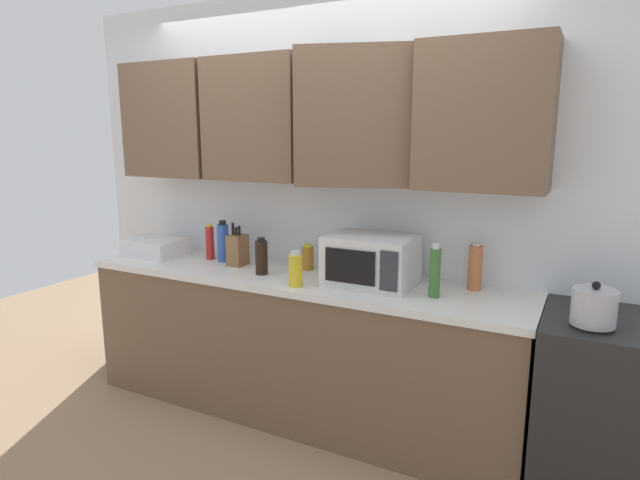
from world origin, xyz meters
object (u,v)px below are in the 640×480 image
at_px(bottle_blue_cleaner, 223,242).
at_px(bottle_red_sauce, 210,243).
at_px(microwave, 371,260).
at_px(knife_block, 238,250).
at_px(bottle_green_oil, 435,272).
at_px(bottle_amber_vinegar, 307,257).
at_px(bottle_yellow_mustard, 296,269).
at_px(bottle_spice_jar, 475,267).
at_px(dish_rack, 156,247).
at_px(stove_range, 623,415).
at_px(kettle, 594,307).
at_px(bottle_soy_dark, 261,257).

relative_size(bottle_blue_cleaner, bottle_red_sauce, 1.13).
bearing_deg(microwave, bottle_blue_cleaner, 176.53).
height_order(microwave, knife_block, same).
relative_size(knife_block, bottle_green_oil, 0.97).
bearing_deg(bottle_amber_vinegar, bottle_yellow_mustard, -71.07).
bearing_deg(bottle_spice_jar, bottle_green_oil, -124.13).
distance_m(dish_rack, bottle_green_oil, 2.00).
bearing_deg(bottle_yellow_mustard, microwave, 32.44).
distance_m(stove_range, bottle_amber_vinegar, 1.86).
bearing_deg(bottle_blue_cleaner, bottle_amber_vinegar, 6.13).
bearing_deg(bottle_amber_vinegar, bottle_blue_cleaner, -173.87).
height_order(stove_range, knife_block, knife_block).
bearing_deg(kettle, microwave, 170.93).
relative_size(bottle_spice_jar, bottle_green_oil, 0.91).
height_order(dish_rack, bottle_red_sauce, bottle_red_sauce).
bearing_deg(stove_range, knife_block, 178.48).
height_order(kettle, bottle_soy_dark, bottle_soy_dark).
bearing_deg(bottle_soy_dark, bottle_red_sauce, 162.46).
bearing_deg(stove_range, microwave, 178.26).
relative_size(microwave, bottle_yellow_mustard, 2.37).
bearing_deg(dish_rack, bottle_amber_vinegar, 7.57).
distance_m(microwave, bottle_spice_jar, 0.57).
bearing_deg(kettle, bottle_soy_dark, 177.38).
distance_m(stove_range, dish_rack, 2.95).
xyz_separation_m(bottle_red_sauce, bottle_green_oil, (1.58, -0.14, 0.02)).
bearing_deg(microwave, knife_block, 178.80).
relative_size(stove_range, microwave, 1.90).
height_order(kettle, bottle_amber_vinegar, kettle).
distance_m(bottle_spice_jar, bottle_green_oil, 0.28).
bearing_deg(kettle, knife_block, 174.48).
bearing_deg(bottle_red_sauce, dish_rack, -167.64).
xyz_separation_m(microwave, bottle_soy_dark, (-0.67, -0.10, -0.03)).
distance_m(stove_range, microwave, 1.42).
xyz_separation_m(stove_range, bottle_blue_cleaner, (-2.38, 0.11, 0.58)).
relative_size(microwave, dish_rack, 1.26).
relative_size(stove_range, kettle, 4.60).
xyz_separation_m(dish_rack, bottle_yellow_mustard, (1.25, -0.21, 0.04)).
xyz_separation_m(microwave, bottle_spice_jar, (0.54, 0.17, -0.01)).
bearing_deg(dish_rack, stove_range, -0.39).
xyz_separation_m(bottle_spice_jar, bottle_yellow_mustard, (-0.90, -0.39, -0.03)).
relative_size(bottle_amber_vinegar, bottle_spice_jar, 0.63).
height_order(bottle_red_sauce, bottle_soy_dark, bottle_red_sauce).
bearing_deg(bottle_blue_cleaner, bottle_yellow_mustard, -21.94).
distance_m(dish_rack, bottle_spice_jar, 2.16).
relative_size(stove_range, bottle_soy_dark, 4.05).
height_order(bottle_soy_dark, bottle_yellow_mustard, bottle_soy_dark).
height_order(stove_range, bottle_yellow_mustard, bottle_yellow_mustard).
distance_m(stove_range, knife_block, 2.30).
bearing_deg(bottle_green_oil, bottle_blue_cleaner, 174.86).
height_order(bottle_blue_cleaner, bottle_red_sauce, bottle_blue_cleaner).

